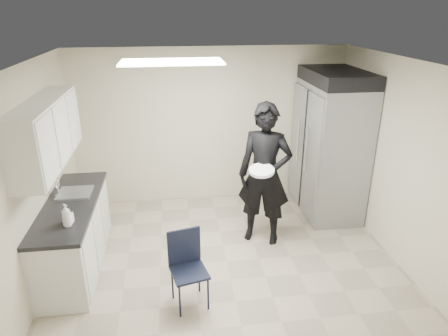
{
  "coord_description": "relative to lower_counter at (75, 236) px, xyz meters",
  "views": [
    {
      "loc": [
        -0.63,
        -4.43,
        3.18
      ],
      "look_at": [
        -0.01,
        0.2,
        1.27
      ],
      "focal_mm": 32.0,
      "sensor_mm": 36.0,
      "label": 1
    }
  ],
  "objects": [
    {
      "name": "floor",
      "position": [
        1.95,
        -0.2,
        -0.43
      ],
      "size": [
        4.5,
        4.5,
        0.0
      ],
      "primitive_type": "plane",
      "color": "#A0937E",
      "rests_on": "ground"
    },
    {
      "name": "ceiling",
      "position": [
        1.95,
        -0.2,
        2.17
      ],
      "size": [
        4.5,
        4.5,
        0.0
      ],
      "primitive_type": "plane",
      "rotation": [
        3.14,
        0.0,
        0.0
      ],
      "color": "silver",
      "rests_on": "back_wall"
    },
    {
      "name": "back_wall",
      "position": [
        1.95,
        1.8,
        0.87
      ],
      "size": [
        4.5,
        0.0,
        4.5
      ],
      "primitive_type": "plane",
      "rotation": [
        1.57,
        0.0,
        0.0
      ],
      "color": "#BBB59A",
      "rests_on": "floor"
    },
    {
      "name": "left_wall",
      "position": [
        -0.3,
        -0.2,
        0.87
      ],
      "size": [
        0.0,
        4.0,
        4.0
      ],
      "primitive_type": "plane",
      "rotation": [
        1.57,
        0.0,
        1.57
      ],
      "color": "#BBB59A",
      "rests_on": "floor"
    },
    {
      "name": "right_wall",
      "position": [
        4.2,
        -0.2,
        0.87
      ],
      "size": [
        0.0,
        4.0,
        4.0
      ],
      "primitive_type": "plane",
      "rotation": [
        1.57,
        0.0,
        -1.57
      ],
      "color": "#BBB59A",
      "rests_on": "floor"
    },
    {
      "name": "ceiling_panel",
      "position": [
        1.35,
        0.2,
        2.14
      ],
      "size": [
        1.2,
        0.6,
        0.02
      ],
      "primitive_type": "cube",
      "color": "white",
      "rests_on": "ceiling"
    },
    {
      "name": "lower_counter",
      "position": [
        0.0,
        0.0,
        0.0
      ],
      "size": [
        0.6,
        1.9,
        0.86
      ],
      "primitive_type": "cube",
      "color": "silver",
      "rests_on": "floor"
    },
    {
      "name": "countertop",
      "position": [
        0.0,
        0.0,
        0.46
      ],
      "size": [
        0.64,
        1.95,
        0.05
      ],
      "primitive_type": "cube",
      "color": "black",
      "rests_on": "lower_counter"
    },
    {
      "name": "sink",
      "position": [
        0.02,
        0.25,
        0.44
      ],
      "size": [
        0.42,
        0.4,
        0.14
      ],
      "primitive_type": "cube",
      "color": "gray",
      "rests_on": "countertop"
    },
    {
      "name": "faucet",
      "position": [
        -0.18,
        0.25,
        0.59
      ],
      "size": [
        0.02,
        0.02,
        0.24
      ],
      "primitive_type": "cylinder",
      "color": "silver",
      "rests_on": "countertop"
    },
    {
      "name": "upper_cabinets",
      "position": [
        -0.13,
        0.0,
        1.4
      ],
      "size": [
        0.35,
        1.8,
        0.75
      ],
      "primitive_type": "cube",
      "color": "silver",
      "rests_on": "left_wall"
    },
    {
      "name": "towel_dispenser",
      "position": [
        -0.19,
        1.15,
        1.19
      ],
      "size": [
        0.22,
        0.3,
        0.35
      ],
      "primitive_type": "cube",
      "color": "black",
      "rests_on": "left_wall"
    },
    {
      "name": "notice_sticker_left",
      "position": [
        -0.29,
        -0.1,
        0.79
      ],
      "size": [
        0.0,
        0.12,
        0.07
      ],
      "primitive_type": "cube",
      "color": "yellow",
      "rests_on": "left_wall"
    },
    {
      "name": "notice_sticker_right",
      "position": [
        -0.29,
        0.1,
        0.75
      ],
      "size": [
        0.0,
        0.12,
        0.07
      ],
      "primitive_type": "cube",
      "color": "yellow",
      "rests_on": "left_wall"
    },
    {
      "name": "commercial_fridge",
      "position": [
        3.78,
        1.07,
        0.62
      ],
      "size": [
        0.8,
        1.35,
        2.1
      ],
      "primitive_type": "cube",
      "color": "gray",
      "rests_on": "floor"
    },
    {
      "name": "fridge_compressor",
      "position": [
        3.78,
        1.07,
        1.77
      ],
      "size": [
        0.8,
        1.35,
        0.2
      ],
      "primitive_type": "cube",
      "color": "black",
      "rests_on": "commercial_fridge"
    },
    {
      "name": "folding_chair",
      "position": [
        1.42,
        -0.95,
        -0.0
      ],
      "size": [
        0.46,
        0.46,
        0.86
      ],
      "primitive_type": "cube",
      "rotation": [
        0.0,
        0.0,
        0.24
      ],
      "color": "black",
      "rests_on": "floor"
    },
    {
      "name": "man_tuxedo",
      "position": [
        2.55,
        0.31,
        0.58
      ],
      "size": [
        0.88,
        0.75,
        2.02
      ],
      "primitive_type": "imported",
      "rotation": [
        0.0,
        0.0,
        -0.41
      ],
      "color": "black",
      "rests_on": "floor"
    },
    {
      "name": "bucket_lid",
      "position": [
        2.45,
        0.08,
        0.75
      ],
      "size": [
        0.44,
        0.44,
        0.04
      ],
      "primitive_type": "cylinder",
      "rotation": [
        0.0,
        0.0,
        -0.41
      ],
      "color": "silver",
      "rests_on": "man_tuxedo"
    },
    {
      "name": "soap_bottle_a",
      "position": [
        0.11,
        -0.57,
        0.61
      ],
      "size": [
        0.14,
        0.14,
        0.27
      ],
      "primitive_type": "imported",
      "rotation": [
        0.0,
        0.0,
        0.74
      ],
      "color": "white",
      "rests_on": "countertop"
    },
    {
      "name": "soap_bottle_b",
      "position": [
        0.12,
        -0.5,
        0.57
      ],
      "size": [
        0.09,
        0.09,
        0.17
      ],
      "primitive_type": "imported",
      "rotation": [
        0.0,
        0.0,
        -0.15
      ],
      "color": "silver",
      "rests_on": "countertop"
    }
  ]
}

